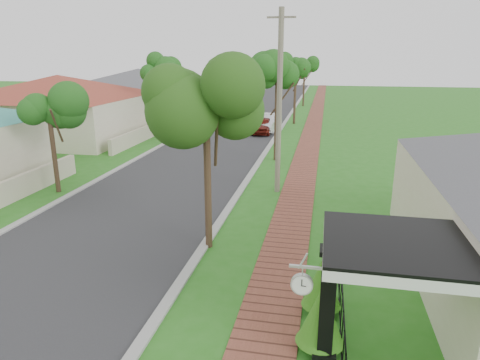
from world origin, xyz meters
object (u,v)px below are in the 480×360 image
Objects in this scene: porch_post at (327,312)px; parked_car_red at (263,126)px; utility_pole at (279,103)px; station_clock at (302,283)px; parked_car_white at (268,123)px; near_tree at (206,106)px.

parked_car_red is (-5.09, 25.61, -0.49)m from porch_post.
utility_pole reaches higher than station_clock.
station_clock is at bearing -75.82° from parked_car_white.
utility_pole is at bearing 98.77° from station_clock.
parked_car_white reaches higher than parked_car_red.
parked_car_red is 15.26m from utility_pole.
station_clock is at bearing -77.67° from parked_car_red.
parked_car_red is at bearing 101.23° from porch_post.
parked_car_white is at bearing 79.26° from parked_car_red.
near_tree is at bearing 128.35° from porch_post.
porch_post is 11.59m from utility_pole.
parked_car_white is 22.34m from near_tree.
porch_post is 0.60× the size of parked_car_white.
near_tree is 6.46m from utility_pole.
near_tree reaches higher than parked_car_red.
parked_car_red is 21.28m from near_tree.
utility_pole is at bearing 76.52° from near_tree.
station_clock is (-0.49, -0.40, 0.83)m from porch_post.
porch_post reaches higher than station_clock.
near_tree is at bearing -84.02° from parked_car_red.
porch_post is 3.59× the size of station_clock.
porch_post is at bearing -51.65° from near_tree.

